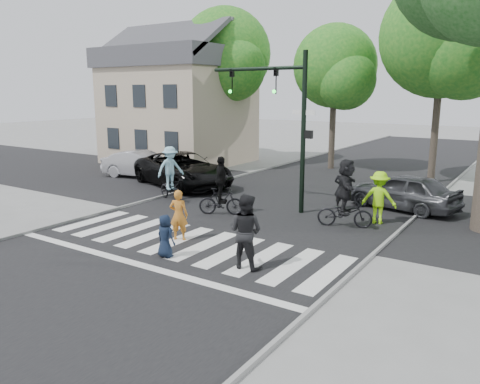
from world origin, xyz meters
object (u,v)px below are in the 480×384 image
Objects in this scene: traffic_signal at (284,109)px; car_suv at (183,170)px; cyclist_mid at (221,191)px; cyclist_left at (171,177)px; cyclist_right at (346,197)px; car_grey at (403,191)px; pedestrian_adult at (246,231)px; car_silver at (142,164)px; pedestrian_child at (165,236)px; pedestrian_woman at (179,215)px.

traffic_signal reaches higher than car_suv.
car_suv is (-4.73, 3.41, -0.08)m from cyclist_mid.
cyclist_left is 7.66m from cyclist_right.
cyclist_right reaches higher than car_grey.
pedestrian_adult is (2.15, -5.98, -2.91)m from traffic_signal.
cyclist_mid reaches higher than car_grey.
pedestrian_adult is 0.45× the size of car_silver.
car_silver is at bearing 146.62° from cyclist_left.
cyclist_left reaches higher than pedestrian_child.
cyclist_left is at bearing -130.47° from car_suv.
pedestrian_woman is at bearing -17.68° from pedestrian_adult.
car_suv is at bearing 144.17° from cyclist_mid.
cyclist_mid is at bearing -13.72° from cyclist_left.
pedestrian_child is at bearing -91.20° from traffic_signal.
cyclist_left is at bearing -134.82° from car_silver.
pedestrian_adult is 8.82m from car_grey.
car_suv is (-6.13, 8.04, 0.22)m from pedestrian_child.
car_suv reaches higher than pedestrian_child.
pedestrian_woman is at bearing -45.86° from cyclist_left.
cyclist_left is at bearing -178.34° from cyclist_right.
cyclist_mid is at bearing -68.42° from pedestrian_child.
pedestrian_child is 0.53× the size of cyclist_left.
pedestrian_woman is 0.68× the size of cyclist_right.
traffic_signal is 6.06m from pedestrian_woman.
pedestrian_adult is at bearing -98.81° from cyclist_right.
car_suv is (-5.42, 6.62, 0.03)m from pedestrian_woman.
cyclist_left is at bearing -166.36° from traffic_signal.
pedestrian_woman is 0.72× the size of cyclist_mid.
car_suv is at bearing -112.16° from car_silver.
cyclist_mid is (-1.54, -1.92, -2.99)m from traffic_signal.
car_suv is at bearing -70.79° from car_grey.
cyclist_mid is at bearing -127.89° from car_silver.
pedestrian_adult is 0.46× the size of car_grey.
car_suv is at bearing 166.62° from traffic_signal.
traffic_signal is 2.71× the size of cyclist_mid.
cyclist_mid is 7.14m from car_grey.
car_grey is at bearing 39.78° from cyclist_mid.
traffic_signal is 1.41× the size of car_grey.
pedestrian_adult is at bearing -161.53° from pedestrian_child.
cyclist_left is at bearing -36.99° from pedestrian_adult.
pedestrian_child is at bearing 94.29° from pedestrian_woman.
pedestrian_adult reaches higher than pedestrian_child.
pedestrian_child is 0.55× the size of cyclist_mid.
cyclist_left is 3.28m from cyclist_mid.
pedestrian_adult is 0.86× the size of cyclist_left.
pedestrian_adult is at bearing -70.23° from traffic_signal.
cyclist_right reaches higher than pedestrian_child.
traffic_signal is at bearing 162.51° from cyclist_right.
car_silver is (-8.17, 4.07, -0.19)m from cyclist_mid.
traffic_signal is at bearing -122.09° from pedestrian_woman.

